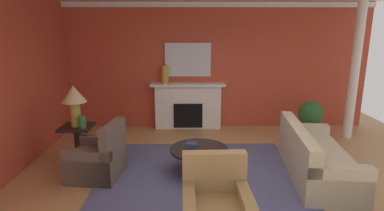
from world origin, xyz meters
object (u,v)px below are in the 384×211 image
(side_table, at_px, (78,142))
(potted_plant, at_px, (310,116))
(armchair_near_window, at_px, (98,160))
(mantel_mirror, at_px, (188,60))
(fireplace, at_px, (188,107))
(sofa, at_px, (315,160))
(coffee_table, at_px, (199,155))
(vase_on_side_table, at_px, (82,122))
(armchair_facing_fireplace, at_px, (216,211))
(table_lamp, at_px, (74,98))
(vase_mantel_left, at_px, (165,75))

(side_table, xyz_separation_m, potted_plant, (4.81, 1.31, 0.09))
(armchair_near_window, bearing_deg, mantel_mirror, 61.47)
(fireplace, relative_size, sofa, 0.82)
(coffee_table, relative_size, vase_on_side_table, 4.38)
(mantel_mirror, distance_m, sofa, 3.77)
(armchair_facing_fireplace, distance_m, coffee_table, 1.66)
(armchair_facing_fireplace, xyz_separation_m, table_lamp, (-2.36, 2.16, 0.92))
(sofa, relative_size, armchair_facing_fireplace, 2.30)
(armchair_near_window, height_order, potted_plant, armchair_near_window)
(fireplace, height_order, armchair_facing_fireplace, fireplace)
(fireplace, distance_m, table_lamp, 2.95)
(fireplace, height_order, sofa, fireplace)
(armchair_near_window, distance_m, vase_on_side_table, 0.81)
(vase_mantel_left, bearing_deg, mantel_mirror, 17.18)
(vase_on_side_table, bearing_deg, sofa, -7.51)
(sofa, distance_m, coffee_table, 1.94)
(mantel_mirror, xyz_separation_m, armchair_facing_fireplace, (0.33, -4.30, -1.38))
(armchair_near_window, relative_size, armchair_facing_fireplace, 1.00)
(sofa, distance_m, armchair_near_window, 3.61)
(side_table, height_order, potted_plant, potted_plant)
(fireplace, relative_size, mantel_mirror, 1.63)
(coffee_table, distance_m, potted_plant, 3.16)
(table_lamp, xyz_separation_m, vase_on_side_table, (0.15, -0.12, -0.41))
(mantel_mirror, xyz_separation_m, vase_on_side_table, (-1.89, -2.26, -0.87))
(side_table, bearing_deg, vase_on_side_table, -38.66)
(coffee_table, bearing_deg, sofa, -4.35)
(coffee_table, distance_m, vase_mantel_left, 2.77)
(vase_mantel_left, xyz_separation_m, potted_plant, (3.32, -0.66, -0.86))
(armchair_near_window, distance_m, armchair_facing_fireplace, 2.39)
(fireplace, distance_m, vase_on_side_table, 2.87)
(sofa, bearing_deg, side_table, 171.13)
(sofa, height_order, potted_plant, sofa)
(vase_mantel_left, bearing_deg, armchair_near_window, -110.15)
(armchair_facing_fireplace, distance_m, side_table, 3.20)
(vase_on_side_table, distance_m, potted_plant, 4.88)
(coffee_table, relative_size, side_table, 1.43)
(mantel_mirror, bearing_deg, vase_mantel_left, -162.82)
(armchair_facing_fireplace, relative_size, table_lamp, 1.27)
(coffee_table, bearing_deg, side_table, 167.29)
(sofa, bearing_deg, potted_plant, 71.53)
(side_table, height_order, table_lamp, table_lamp)
(mantel_mirror, bearing_deg, potted_plant, -16.64)
(sofa, bearing_deg, mantel_mirror, 127.17)
(coffee_table, height_order, potted_plant, potted_plant)
(armchair_facing_fireplace, relative_size, potted_plant, 1.14)
(mantel_mirror, relative_size, potted_plant, 1.33)
(vase_on_side_table, bearing_deg, mantel_mirror, 50.18)
(sofa, bearing_deg, coffee_table, 175.65)
(fireplace, distance_m, vase_mantel_left, 0.98)
(coffee_table, bearing_deg, potted_plant, 35.05)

